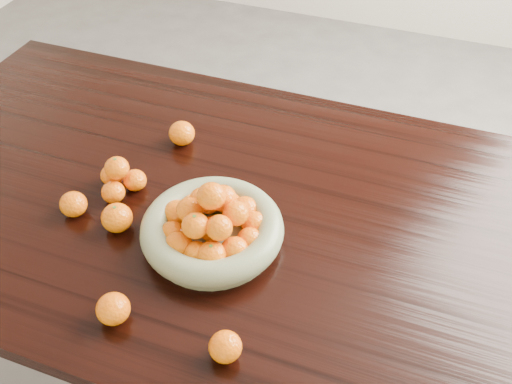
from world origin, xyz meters
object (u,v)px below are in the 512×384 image
(dining_table, at_px, (261,238))
(loose_orange_0, at_px, (117,218))
(fruit_bowl, at_px, (212,227))
(orange_pyramid, at_px, (119,179))

(dining_table, height_order, loose_orange_0, loose_orange_0)
(fruit_bowl, relative_size, orange_pyramid, 2.68)
(loose_orange_0, bearing_deg, orange_pyramid, 117.30)
(dining_table, xyz_separation_m, orange_pyramid, (-0.34, -0.05, 0.13))
(dining_table, bearing_deg, loose_orange_0, -151.11)
(dining_table, height_order, fruit_bowl, fruit_bowl)
(fruit_bowl, bearing_deg, dining_table, 59.05)
(dining_table, relative_size, loose_orange_0, 28.71)
(fruit_bowl, height_order, loose_orange_0, fruit_bowl)
(dining_table, xyz_separation_m, loose_orange_0, (-0.28, -0.16, 0.12))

